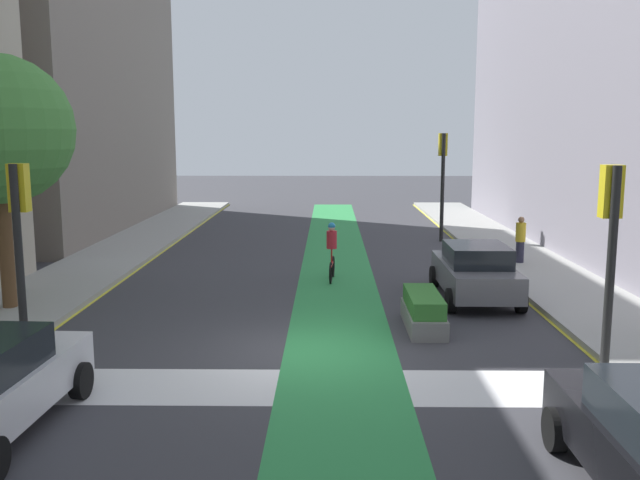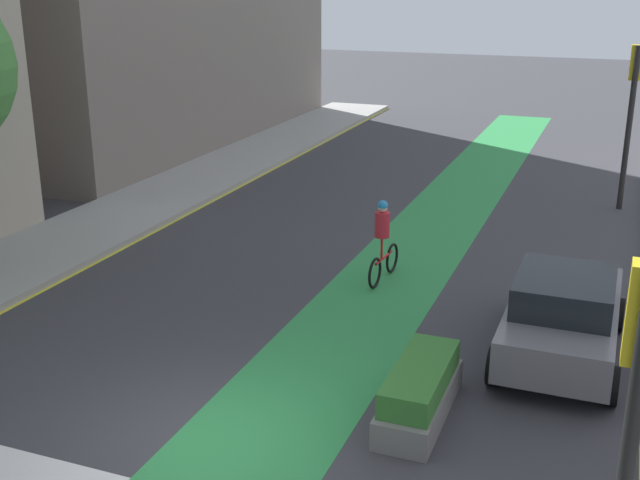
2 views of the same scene
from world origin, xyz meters
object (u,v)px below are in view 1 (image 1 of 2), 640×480
cyclist_in_lane (332,250)px  median_planter (423,311)px  traffic_signal_near_left (20,224)px  traffic_signal_near_right (610,232)px  car_grey_right_far (475,271)px  pedestrian_sidewalk_right_a (520,239)px  traffic_signal_far_right (443,166)px

cyclist_in_lane → median_planter: 5.66m
traffic_signal_near_left → traffic_signal_near_right: bearing=-5.4°
car_grey_right_far → median_planter: (-1.81, -2.83, -0.40)m
pedestrian_sidewalk_right_a → median_planter: (-4.37, -7.58, -0.56)m
car_grey_right_far → cyclist_in_lane: size_ratio=2.27×
traffic_signal_near_right → median_planter: size_ratio=1.68×
traffic_signal_near_right → traffic_signal_near_left: 11.22m
car_grey_right_far → traffic_signal_near_right: bearing=-81.1°
traffic_signal_far_right → traffic_signal_near_left: bearing=-124.7°
pedestrian_sidewalk_right_a → traffic_signal_near_left: bearing=-141.7°
traffic_signal_far_right → median_planter: bearing=-100.9°
cyclist_in_lane → car_grey_right_far: bearing=-30.8°
traffic_signal_near_right → traffic_signal_far_right: bearing=90.9°
traffic_signal_far_right → pedestrian_sidewalk_right_a: size_ratio=2.87×
pedestrian_sidewalk_right_a → traffic_signal_far_right: bearing=107.7°
traffic_signal_near_right → car_grey_right_far: bearing=98.9°
traffic_signal_near_left → traffic_signal_far_right: bearing=55.3°
pedestrian_sidewalk_right_a → median_planter: 8.77m
car_grey_right_far → pedestrian_sidewalk_right_a: pedestrian_sidewalk_right_a is taller
traffic_signal_near_right → cyclist_in_lane: 10.24m
traffic_signal_near_left → car_grey_right_far: bearing=27.6°
traffic_signal_near_right → pedestrian_sidewalk_right_a: size_ratio=2.52×
traffic_signal_near_left → pedestrian_sidewalk_right_a: 16.33m
traffic_signal_near_right → traffic_signal_near_left: bearing=174.6°
traffic_signal_near_right → traffic_signal_far_right: size_ratio=0.88×
cyclist_in_lane → pedestrian_sidewalk_right_a: bearing=20.0°
car_grey_right_far → cyclist_in_lane: (-3.97, 2.37, 0.17)m
pedestrian_sidewalk_right_a → median_planter: pedestrian_sidewalk_right_a is taller
car_grey_right_far → traffic_signal_far_right: bearing=85.9°
traffic_signal_near_right → traffic_signal_far_right: 16.82m
traffic_signal_far_right → median_planter: 13.79m
traffic_signal_far_right → cyclist_in_lane: size_ratio=2.47×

